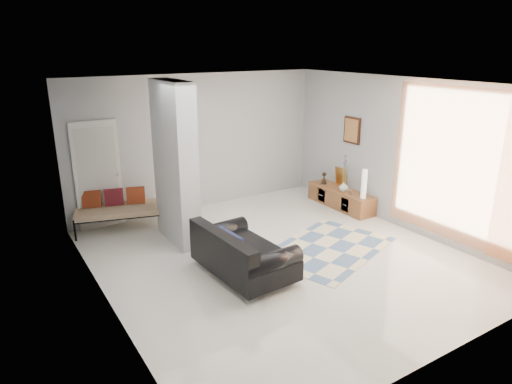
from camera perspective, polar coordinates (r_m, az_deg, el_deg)
floor at (r=7.58m, az=3.04°, el=-8.24°), size 6.00×6.00×0.00m
ceiling at (r=6.82m, az=3.43°, el=13.36°), size 6.00×6.00×0.00m
wall_back at (r=9.61m, az=-7.19°, el=6.16°), size 6.00×0.00×6.00m
wall_front at (r=5.08m, az=23.22°, el=-6.11°), size 6.00×0.00×6.00m
wall_left at (r=5.99m, az=-18.82°, el=-1.98°), size 0.00×6.00×6.00m
wall_right at (r=8.90m, az=17.89°, el=4.49°), size 0.00×6.00×6.00m
partition_column at (r=7.93m, az=-10.07°, el=3.50°), size 0.35×1.20×2.80m
hallway_door at (r=9.00m, az=-19.16°, el=2.00°), size 0.85×0.06×2.04m
curtain at (r=8.16m, az=23.66°, el=3.02°), size 0.00×2.55×2.55m
wall_art at (r=9.73m, az=11.91°, el=7.56°), size 0.04×0.45×0.55m
media_console at (r=9.95m, az=10.54°, el=-0.72°), size 0.45×1.66×0.80m
loveseat at (r=6.90m, az=-1.96°, el=-7.76°), size 1.07×1.71×0.76m
daybed at (r=8.94m, az=-16.44°, el=-1.90°), size 1.86×1.18×0.77m
area_rug at (r=7.99m, az=8.97°, el=-6.98°), size 2.63×2.17×0.01m
cylinder_lamp at (r=9.34m, az=13.36°, el=1.00°), size 0.11×0.11×0.59m
bronze_figurine at (r=10.18m, az=8.51°, el=1.72°), size 0.13×0.13×0.25m
vase at (r=9.75m, az=10.89°, el=0.69°), size 0.22×0.22×0.20m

